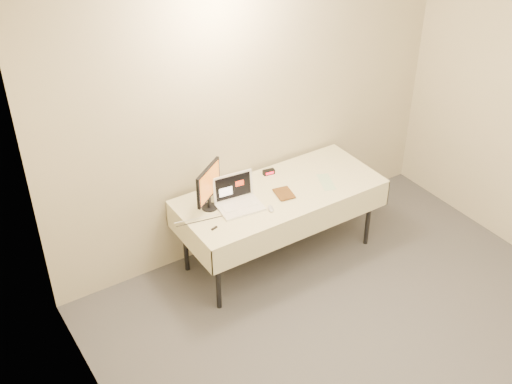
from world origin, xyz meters
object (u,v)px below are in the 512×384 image
table (280,197)px  monitor (208,185)px  laptop (237,199)px  book (277,187)px

table → monitor: size_ratio=4.62×
laptop → book: laptop is taller
table → book: (-0.08, -0.05, 0.16)m
monitor → book: 0.62m
table → monitor: (-0.66, 0.11, 0.30)m
laptop → book: (0.35, -0.08, 0.04)m
monitor → book: monitor is taller
monitor → book: (0.58, -0.16, -0.14)m
laptop → book: 0.36m
laptop → book: size_ratio=2.03×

